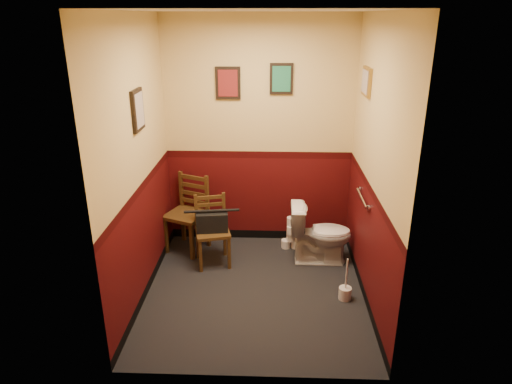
# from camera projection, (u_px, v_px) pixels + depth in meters

# --- Properties ---
(floor) EXTENTS (2.20, 2.40, 0.00)m
(floor) POSITION_uv_depth(u_px,v_px,m) (255.00, 291.00, 4.72)
(floor) COLOR black
(floor) RESTS_ON ground
(ceiling) EXTENTS (2.20, 2.40, 0.00)m
(ceiling) POSITION_uv_depth(u_px,v_px,m) (255.00, 10.00, 3.74)
(ceiling) COLOR silver
(ceiling) RESTS_ON ground
(wall_back) EXTENTS (2.20, 0.00, 2.70)m
(wall_back) POSITION_uv_depth(u_px,v_px,m) (259.00, 135.00, 5.35)
(wall_back) COLOR #42090B
(wall_back) RESTS_ON ground
(wall_front) EXTENTS (2.20, 0.00, 2.70)m
(wall_front) POSITION_uv_depth(u_px,v_px,m) (248.00, 221.00, 3.11)
(wall_front) COLOR #42090B
(wall_front) RESTS_ON ground
(wall_left) EXTENTS (0.00, 2.40, 2.70)m
(wall_left) POSITION_uv_depth(u_px,v_px,m) (138.00, 165.00, 4.27)
(wall_left) COLOR #42090B
(wall_left) RESTS_ON ground
(wall_right) EXTENTS (0.00, 2.40, 2.70)m
(wall_right) POSITION_uv_depth(u_px,v_px,m) (374.00, 168.00, 4.19)
(wall_right) COLOR #42090B
(wall_right) RESTS_ON ground
(grab_bar) EXTENTS (0.05, 0.56, 0.06)m
(grab_bar) POSITION_uv_depth(u_px,v_px,m) (362.00, 198.00, 4.57)
(grab_bar) COLOR silver
(grab_bar) RESTS_ON wall_right
(framed_print_back_a) EXTENTS (0.28, 0.04, 0.36)m
(framed_print_back_a) POSITION_uv_depth(u_px,v_px,m) (228.00, 83.00, 5.12)
(framed_print_back_a) COLOR black
(framed_print_back_a) RESTS_ON wall_back
(framed_print_back_b) EXTENTS (0.26, 0.04, 0.34)m
(framed_print_back_b) POSITION_uv_depth(u_px,v_px,m) (281.00, 79.00, 5.09)
(framed_print_back_b) COLOR black
(framed_print_back_b) RESTS_ON wall_back
(framed_print_left) EXTENTS (0.04, 0.30, 0.38)m
(framed_print_left) POSITION_uv_depth(u_px,v_px,m) (138.00, 110.00, 4.18)
(framed_print_left) COLOR black
(framed_print_left) RESTS_ON wall_left
(framed_print_right) EXTENTS (0.04, 0.34, 0.28)m
(framed_print_right) POSITION_uv_depth(u_px,v_px,m) (366.00, 82.00, 4.50)
(framed_print_right) COLOR olive
(framed_print_right) RESTS_ON wall_right
(toilet) EXTENTS (0.70, 0.40, 0.68)m
(toilet) POSITION_uv_depth(u_px,v_px,m) (321.00, 234.00, 5.18)
(toilet) COLOR white
(toilet) RESTS_ON floor
(toilet_brush) EXTENTS (0.13, 0.13, 0.45)m
(toilet_brush) POSITION_uv_depth(u_px,v_px,m) (345.00, 292.00, 4.56)
(toilet_brush) COLOR silver
(toilet_brush) RESTS_ON floor
(chair_left) EXTENTS (0.56, 0.56, 0.91)m
(chair_left) POSITION_uv_depth(u_px,v_px,m) (188.00, 213.00, 5.43)
(chair_left) COLOR #4A3116
(chair_left) RESTS_ON floor
(chair_right) EXTENTS (0.45, 0.45, 0.79)m
(chair_right) POSITION_uv_depth(u_px,v_px,m) (212.00, 230.00, 5.14)
(chair_right) COLOR #4A3116
(chair_right) RESTS_ON floor
(handbag) EXTENTS (0.37, 0.22, 0.25)m
(handbag) POSITION_uv_depth(u_px,v_px,m) (212.00, 221.00, 5.06)
(handbag) COLOR black
(handbag) RESTS_ON chair_right
(tp_stack) EXTENTS (0.23, 0.14, 0.40)m
(tp_stack) POSITION_uv_depth(u_px,v_px,m) (291.00, 235.00, 5.53)
(tp_stack) COLOR silver
(tp_stack) RESTS_ON floor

